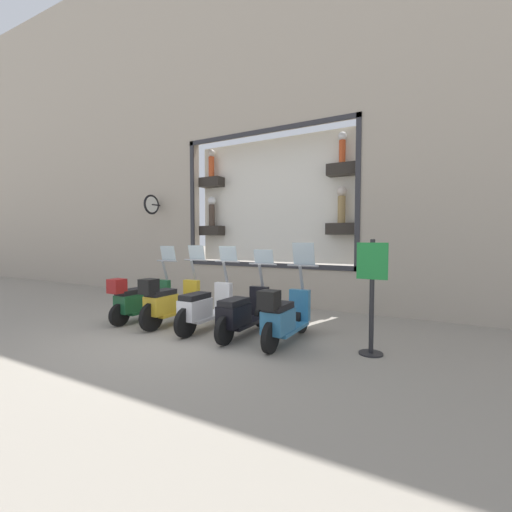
{
  "coord_description": "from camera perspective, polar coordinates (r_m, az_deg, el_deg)",
  "views": [
    {
      "loc": [
        -4.66,
        -4.19,
        1.75
      ],
      "look_at": [
        1.96,
        -0.54,
        1.37
      ],
      "focal_mm": 24.0,
      "sensor_mm": 36.0,
      "label": 1
    }
  ],
  "objects": [
    {
      "name": "building_facade",
      "position": [
        9.96,
        2.03,
        24.45
      ],
      "size": [
        1.22,
        36.0,
        10.6
      ],
      "color": "#ADA08E",
      "rests_on": "ground_plane"
    },
    {
      "name": "ground_plane",
      "position": [
        6.51,
        -12.91,
        -12.77
      ],
      "size": [
        120.0,
        120.0,
        0.0
      ],
      "primitive_type": "plane",
      "color": "gray"
    },
    {
      "name": "scooter_white_2",
      "position": [
        6.65,
        -8.57,
        -8.48
      ],
      "size": [
        1.81,
        0.6,
        1.59
      ],
      "color": "black",
      "rests_on": "ground_plane"
    },
    {
      "name": "scooter_black_1",
      "position": [
        6.19,
        -2.33,
        -9.48
      ],
      "size": [
        1.8,
        0.6,
        1.54
      ],
      "color": "black",
      "rests_on": "ground_plane"
    },
    {
      "name": "shop_sign_post",
      "position": [
        5.44,
        18.74,
        -5.77
      ],
      "size": [
        0.36,
        0.45,
        1.74
      ],
      "color": "#232326",
      "rests_on": "ground_plane"
    },
    {
      "name": "scooter_green_4",
      "position": [
        7.72,
        -18.93,
        -6.88
      ],
      "size": [
        1.79,
        0.6,
        1.58
      ],
      "color": "black",
      "rests_on": "ground_plane"
    },
    {
      "name": "scooter_teal_0",
      "position": [
        5.74,
        4.67,
        -9.97
      ],
      "size": [
        1.8,
        0.61,
        1.68
      ],
      "color": "black",
      "rests_on": "ground_plane"
    },
    {
      "name": "scooter_yellow_3",
      "position": [
        7.14,
        -14.27,
        -7.4
      ],
      "size": [
        1.81,
        0.6,
        1.6
      ],
      "color": "black",
      "rests_on": "ground_plane"
    }
  ]
}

